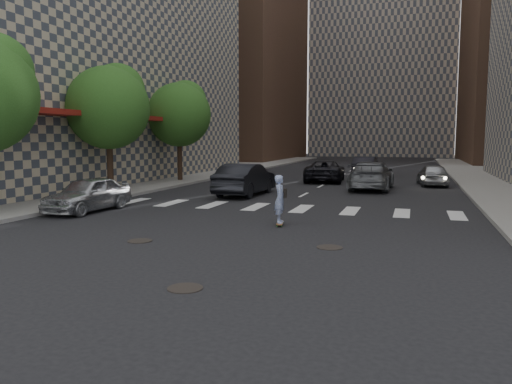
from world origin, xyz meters
TOP-DOWN VIEW (x-y plane):
  - ground at (0.00, 0.00)m, footprint 160.00×160.00m
  - sidewalk_left at (-14.50, 20.00)m, footprint 13.00×80.00m
  - tower_left at (-20.00, 55.00)m, footprint 18.00×24.00m
  - tower_center at (0.00, 78.00)m, footprint 22.00×20.00m
  - tree_b at (-9.45, 11.14)m, footprint 4.20×4.20m
  - tree_c at (-9.45, 19.14)m, footprint 4.20×4.20m
  - manhole_a at (1.20, -2.50)m, footprint 0.70×0.70m
  - manhole_b at (-2.00, 1.20)m, footprint 0.70×0.70m
  - manhole_c at (3.30, 2.00)m, footprint 0.70×0.70m
  - skateboarder at (1.15, 4.93)m, footprint 0.49×0.88m
  - silver_sedan at (-7.00, 5.70)m, footprint 1.87×4.19m
  - traffic_car_a at (-2.84, 13.00)m, footprint 1.90×5.01m
  - traffic_car_b at (3.10, 17.79)m, footprint 2.37×5.58m
  - traffic_car_c at (-0.30, 22.17)m, footprint 2.83×5.39m
  - traffic_car_d at (6.50, 21.29)m, footprint 1.99×4.12m
  - traffic_car_e at (1.81, 28.43)m, footprint 1.74×4.61m

SIDE VIEW (x-z plane):
  - ground at x=0.00m, z-range 0.00..0.00m
  - manhole_a at x=1.20m, z-range 0.00..0.02m
  - manhole_b at x=-2.00m, z-range 0.00..0.02m
  - manhole_c at x=3.30m, z-range 0.00..0.02m
  - sidewalk_left at x=-14.50m, z-range 0.00..0.15m
  - traffic_car_d at x=6.50m, z-range 0.00..1.36m
  - silver_sedan at x=-7.00m, z-range 0.00..1.40m
  - traffic_car_c at x=-0.30m, z-range 0.00..1.45m
  - traffic_car_e at x=1.81m, z-range 0.00..1.50m
  - traffic_car_b at x=3.10m, z-range 0.00..1.61m
  - traffic_car_a at x=-2.84m, z-range 0.00..1.63m
  - skateboarder at x=1.15m, z-range 0.04..1.74m
  - tree_b at x=-9.45m, z-range 1.35..7.95m
  - tree_c at x=-9.45m, z-range 1.35..7.95m
  - tower_left at x=-20.00m, z-range 0.00..40.00m
  - tower_center at x=0.00m, z-range 0.00..48.00m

